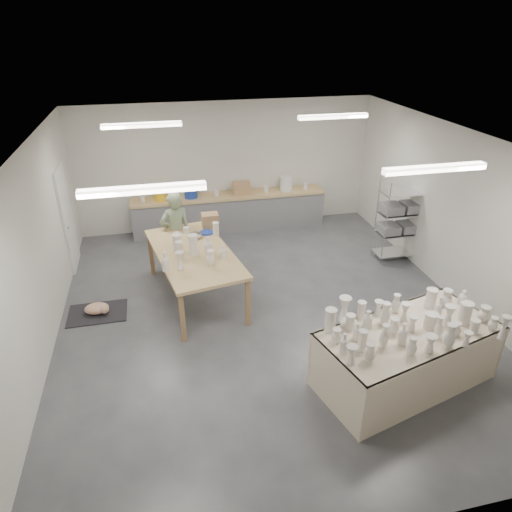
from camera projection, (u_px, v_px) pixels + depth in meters
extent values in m
plane|color=#424449|center=(266.00, 313.00, 8.06)|extent=(8.00, 8.00, 0.00)
cube|color=white|center=(268.00, 144.00, 6.67)|extent=(7.00, 8.00, 0.02)
cube|color=silver|center=(226.00, 166.00, 10.82)|extent=(7.00, 0.02, 3.00)
cube|color=silver|center=(379.00, 429.00, 3.91)|extent=(7.00, 0.02, 3.00)
cube|color=silver|center=(35.00, 258.00, 6.68)|extent=(0.02, 8.00, 3.00)
cube|color=silver|center=(459.00, 217.00, 8.05)|extent=(0.02, 8.00, 3.00)
cube|color=white|center=(67.00, 219.00, 9.14)|extent=(0.05, 0.90, 2.10)
cube|color=white|center=(143.00, 190.00, 5.05)|extent=(1.40, 0.12, 0.08)
cube|color=white|center=(435.00, 168.00, 5.75)|extent=(1.40, 0.12, 0.08)
cube|color=white|center=(142.00, 125.00, 8.07)|extent=(1.40, 0.12, 0.08)
cube|color=white|center=(333.00, 116.00, 8.77)|extent=(1.40, 0.12, 0.08)
cube|color=tan|center=(229.00, 196.00, 10.83)|extent=(4.60, 0.60, 0.06)
cube|color=slate|center=(230.00, 213.00, 11.04)|extent=(4.60, 0.55, 0.84)
cylinder|color=yellow|center=(160.00, 193.00, 10.43)|extent=(0.30, 0.30, 0.34)
cylinder|color=#1D379D|center=(191.00, 191.00, 10.56)|extent=(0.30, 0.30, 0.34)
cylinder|color=white|center=(286.00, 184.00, 11.01)|extent=(0.30, 0.30, 0.34)
cube|color=#9D734C|center=(241.00, 188.00, 10.81)|extent=(0.40, 0.30, 0.28)
cylinder|color=white|center=(143.00, 198.00, 10.40)|extent=(0.10, 0.10, 0.14)
cylinder|color=white|center=(216.00, 193.00, 10.73)|extent=(0.10, 0.10, 0.14)
cylinder|color=white|center=(266.00, 189.00, 10.96)|extent=(0.10, 0.10, 0.14)
cylinder|color=white|center=(306.00, 186.00, 11.16)|extent=(0.10, 0.10, 0.14)
cylinder|color=silver|center=(386.00, 226.00, 9.20)|extent=(0.02, 0.02, 1.80)
cylinder|color=silver|center=(423.00, 222.00, 9.37)|extent=(0.02, 0.02, 1.80)
cylinder|color=silver|center=(376.00, 217.00, 9.58)|extent=(0.02, 0.02, 1.80)
cylinder|color=silver|center=(412.00, 214.00, 9.75)|extent=(0.02, 0.02, 1.80)
cube|color=silver|center=(394.00, 252.00, 9.82)|extent=(0.88, 0.48, 0.02)
cube|color=silver|center=(397.00, 233.00, 9.61)|extent=(0.88, 0.48, 0.02)
cube|color=silver|center=(400.00, 213.00, 9.41)|extent=(0.88, 0.48, 0.02)
cube|color=silver|center=(404.00, 192.00, 9.20)|extent=(0.88, 0.48, 0.02)
cube|color=slate|center=(388.00, 229.00, 9.52)|extent=(0.38, 0.42, 0.18)
cube|color=slate|center=(408.00, 227.00, 9.60)|extent=(0.38, 0.42, 0.18)
cube|color=slate|center=(391.00, 208.00, 9.31)|extent=(0.38, 0.42, 0.18)
cube|color=slate|center=(411.00, 207.00, 9.39)|extent=(0.38, 0.42, 0.18)
cube|color=olive|center=(405.00, 359.00, 6.38)|extent=(2.40, 1.54, 0.78)
cube|color=beige|center=(410.00, 332.00, 6.16)|extent=(2.71, 1.78, 0.03)
cube|color=beige|center=(428.00, 384.00, 5.87)|extent=(2.41, 0.67, 0.88)
cube|color=beige|center=(387.00, 332.00, 6.85)|extent=(2.41, 0.67, 0.88)
cube|color=tan|center=(193.00, 253.00, 8.11)|extent=(1.69, 2.70, 0.06)
cube|color=olive|center=(168.00, 317.00, 7.19)|extent=(0.08, 0.08, 0.88)
cube|color=olive|center=(237.00, 308.00, 7.41)|extent=(0.08, 0.08, 0.88)
cube|color=olive|center=(161.00, 250.00, 9.24)|extent=(0.08, 0.08, 0.88)
cube|color=olive|center=(216.00, 245.00, 9.46)|extent=(0.08, 0.08, 0.88)
ellipsoid|color=silver|center=(195.00, 235.00, 8.59)|extent=(0.26, 0.26, 0.12)
cylinder|color=#1D379D|center=(207.00, 232.00, 8.78)|extent=(0.26, 0.26, 0.03)
cylinder|color=white|center=(186.00, 230.00, 8.77)|extent=(0.11, 0.11, 0.12)
cube|color=#9D734C|center=(210.00, 220.00, 8.98)|extent=(0.32, 0.26, 0.28)
cube|color=black|center=(98.00, 313.00, 8.03)|extent=(1.00, 0.70, 0.02)
ellipsoid|color=white|center=(97.00, 308.00, 7.99)|extent=(0.47, 0.36, 0.18)
sphere|color=white|center=(105.00, 310.00, 7.92)|extent=(0.15, 0.15, 0.15)
imported|color=gray|center=(176.00, 233.00, 9.03)|extent=(0.71, 0.56, 1.69)
cylinder|color=#AE181C|center=(177.00, 251.00, 9.52)|extent=(0.45, 0.45, 0.04)
cylinder|color=silver|center=(184.00, 256.00, 9.66)|extent=(0.02, 0.02, 0.30)
cylinder|color=silver|center=(172.00, 256.00, 9.65)|extent=(0.02, 0.02, 0.30)
cylinder|color=silver|center=(177.00, 261.00, 9.46)|extent=(0.02, 0.02, 0.30)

